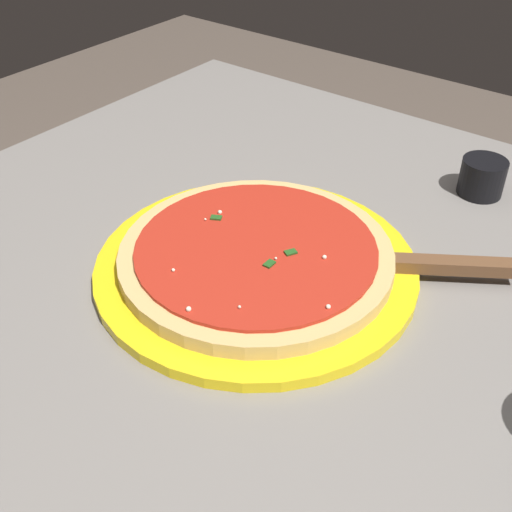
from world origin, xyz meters
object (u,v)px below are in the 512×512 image
object	(u,v)px
pizza	(256,255)
cup_small_sauce	(482,177)
serving_plate	(256,267)
pizza_server	(414,265)

from	to	relation	value
pizza	cup_small_sauce	world-z (taller)	cup_small_sauce
serving_plate	pizza_server	xyz separation A→B (m)	(-0.09, 0.14, 0.01)
pizza	serving_plate	bearing A→B (deg)	-152.17
pizza_server	cup_small_sauce	bearing A→B (deg)	-176.63
pizza_server	serving_plate	bearing A→B (deg)	-56.60
serving_plate	pizza	world-z (taller)	pizza
serving_plate	pizza	bearing A→B (deg)	27.83
pizza_server	cup_small_sauce	distance (m)	0.21
serving_plate	pizza_server	size ratio (longest dim) A/B	1.62
pizza_server	cup_small_sauce	size ratio (longest dim) A/B	3.78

